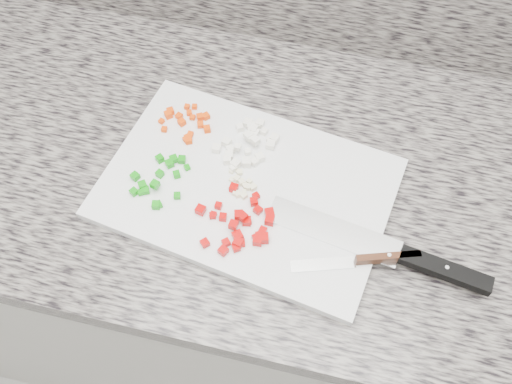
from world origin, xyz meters
TOP-DOWN VIEW (x-y plane):
  - cabinet at (0.00, 1.44)m, footprint 3.92×0.62m
  - countertop at (0.00, 1.44)m, footprint 3.96×0.64m
  - cutting_board at (-0.04, 1.38)m, footprint 0.50×0.37m
  - carrot_pile at (-0.17, 1.48)m, footprint 0.09×0.09m
  - onion_pile at (-0.06, 1.46)m, footprint 0.10×0.11m
  - green_pepper_pile at (-0.18, 1.36)m, footprint 0.09×0.11m
  - red_pepper_pile at (-0.03, 1.31)m, footprint 0.12×0.13m
  - garlic_pile at (-0.05, 1.38)m, footprint 0.05×0.05m
  - chef_knife at (0.22, 1.31)m, footprint 0.35×0.09m
  - paring_knife at (0.17, 1.30)m, footprint 0.19×0.07m

SIDE VIEW (x-z plane):
  - cabinet at x=0.00m, z-range 0.00..0.86m
  - countertop at x=0.00m, z-range 0.86..0.90m
  - cutting_board at x=-0.04m, z-range 0.90..0.92m
  - garlic_pile at x=-0.05m, z-range 0.91..0.92m
  - carrot_pile at x=-0.17m, z-range 0.91..0.93m
  - chef_knife at x=0.22m, z-range 0.91..0.93m
  - paring_knife at x=0.17m, z-range 0.91..0.93m
  - green_pepper_pile at x=-0.18m, z-range 0.91..0.93m
  - onion_pile at x=-0.06m, z-range 0.91..0.93m
  - red_pepper_pile at x=-0.03m, z-range 0.91..0.93m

